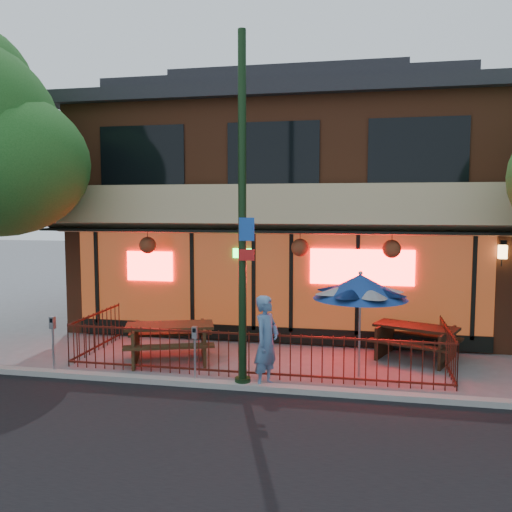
# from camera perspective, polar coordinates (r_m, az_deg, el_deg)

# --- Properties ---
(ground) EXTENTS (80.00, 80.00, 0.00)m
(ground) POSITION_cam_1_polar(r_m,az_deg,el_deg) (11.61, -0.96, -13.02)
(ground) COLOR gray
(ground) RESTS_ON ground
(curb) EXTENTS (80.00, 0.25, 0.12)m
(curb) POSITION_cam_1_polar(r_m,az_deg,el_deg) (11.13, -1.53, -13.52)
(curb) COLOR #999993
(curb) RESTS_ON ground
(restaurant_building) EXTENTS (12.96, 9.49, 8.05)m
(restaurant_building) POSITION_cam_1_polar(r_m,az_deg,el_deg) (18.04, 3.89, 6.83)
(restaurant_building) COLOR brown
(restaurant_building) RESTS_ON ground
(patio_fence) EXTENTS (8.44, 2.62, 1.00)m
(patio_fence) POSITION_cam_1_polar(r_m,az_deg,el_deg) (11.90, -0.44, -9.39)
(patio_fence) COLOR #45160E
(patio_fence) RESTS_ON ground
(street_light) EXTENTS (0.43, 0.32, 7.00)m
(street_light) POSITION_cam_1_polar(r_m,az_deg,el_deg) (10.64, -1.44, 2.60)
(street_light) COLOR black
(street_light) RESTS_ON ground
(picnic_table_left) EXTENTS (2.43, 2.14, 0.87)m
(picnic_table_left) POSITION_cam_1_polar(r_m,az_deg,el_deg) (13.05, -9.06, -8.40)
(picnic_table_left) COLOR #3E2B16
(picnic_table_left) RESTS_ON ground
(picnic_table_right) EXTENTS (2.30, 2.06, 0.81)m
(picnic_table_right) POSITION_cam_1_polar(r_m,az_deg,el_deg) (13.59, 16.47, -8.17)
(picnic_table_right) COLOR black
(picnic_table_right) RESTS_ON ground
(patio_umbrella) EXTENTS (2.00, 1.99, 2.28)m
(patio_umbrella) POSITION_cam_1_polar(r_m,az_deg,el_deg) (11.67, 10.92, -3.19)
(patio_umbrella) COLOR gray
(patio_umbrella) RESTS_ON ground
(pedestrian) EXTENTS (0.65, 0.80, 1.87)m
(pedestrian) POSITION_cam_1_polar(r_m,az_deg,el_deg) (10.96, 1.11, -9.03)
(pedestrian) COLOR #5074A0
(pedestrian) RESTS_ON ground
(parking_meter_near) EXTENTS (0.11, 0.09, 1.20)m
(parking_meter_near) POSITION_cam_1_polar(r_m,az_deg,el_deg) (11.26, -6.45, -9.32)
(parking_meter_near) COLOR #999BA1
(parking_meter_near) RESTS_ON ground
(parking_meter_far) EXTENTS (0.12, 0.11, 1.28)m
(parking_meter_far) POSITION_cam_1_polar(r_m,az_deg,el_deg) (12.58, -20.60, -7.83)
(parking_meter_far) COLOR #95979D
(parking_meter_far) RESTS_ON ground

